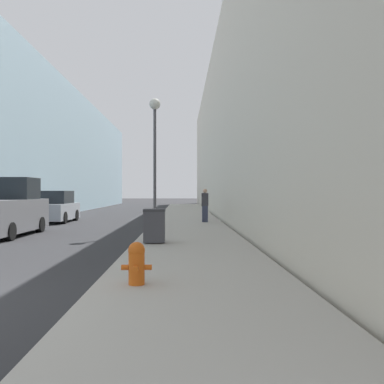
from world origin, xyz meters
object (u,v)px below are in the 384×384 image
lamppost (155,138)px  parked_sedan_near (56,208)px  fire_hydrant (137,262)px  trash_bin (154,225)px  pedestrian_on_sidewalk (205,205)px  pickup_truck (3,211)px

lamppost → parked_sedan_near: lamppost is taller
fire_hydrant → lamppost: (-0.37, 10.51, 3.38)m
fire_hydrant → trash_bin: size_ratio=0.69×
fire_hydrant → parked_sedan_near: parked_sedan_near is taller
lamppost → parked_sedan_near: bearing=133.5°
parked_sedan_near → pedestrian_on_sidewalk: size_ratio=2.41×
fire_hydrant → lamppost: bearing=92.0°
lamppost → pickup_truck: lamppost is taller
trash_bin → parked_sedan_near: (-6.20, 10.96, 0.11)m
pickup_truck → pedestrian_on_sidewalk: 9.60m
pedestrian_on_sidewalk → pickup_truck: bearing=-147.3°
pedestrian_on_sidewalk → trash_bin: bearing=-102.8°
fire_hydrant → pedestrian_on_sidewalk: bearing=82.5°
lamppost → parked_sedan_near: size_ratio=1.31×
pedestrian_on_sidewalk → parked_sedan_near: bearing=165.6°
trash_bin → lamppost: (-0.29, 4.72, 3.22)m
trash_bin → lamppost: size_ratio=0.19×
parked_sedan_near → pedestrian_on_sidewalk: pedestrian_on_sidewalk is taller
fire_hydrant → trash_bin: bearing=90.8°
fire_hydrant → trash_bin: (-0.08, 5.79, 0.16)m
lamppost → pickup_truck: size_ratio=1.07×
fire_hydrant → pickup_truck: size_ratio=0.14×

